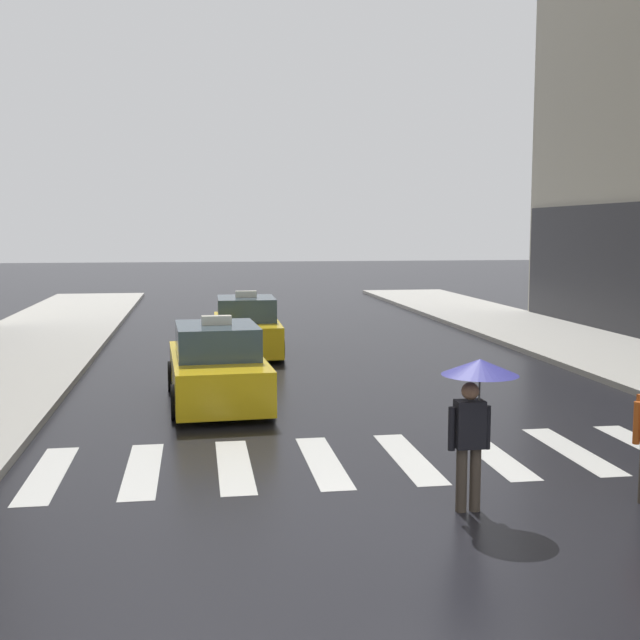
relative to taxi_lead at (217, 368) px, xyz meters
The scene contains 5 objects.
ground_plane 8.06m from the taxi_lead, 69.33° to the right, with size 160.00×160.00×0.00m, color black.
crosswalk_markings 5.37m from the taxi_lead, 57.87° to the right, with size 11.30×2.80×0.01m.
taxi_lead is the anchor object (origin of this frame).
taxi_second 6.56m from the taxi_lead, 81.19° to the left, with size 1.99×4.57×1.80m.
pedestrian_with_umbrella 7.58m from the taxi_lead, 66.32° to the right, with size 0.96×0.96×1.94m.
Camera 1 is at (-3.22, -8.72, 3.53)m, focal length 44.79 mm.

